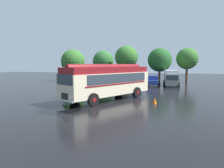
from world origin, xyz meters
TOP-DOWN VIEW (x-y plane):
  - ground_plane at (0.00, 0.00)m, footprint 120.00×120.00m
  - vintage_bus at (0.75, -0.28)m, footprint 7.23×9.93m
  - car_near_left at (-3.77, 13.87)m, footprint 2.32×4.37m
  - car_mid_left at (-0.88, 13.32)m, footprint 2.33×4.37m
  - car_mid_right at (2.04, 13.22)m, footprint 2.36×4.38m
  - car_far_right at (4.67, 13.31)m, footprint 2.06×4.25m
  - box_van at (7.47, 14.52)m, footprint 2.33×5.77m
  - tree_far_left at (-11.14, 17.88)m, footprint 4.71×4.71m
  - tree_left_of_centre at (-5.34, 19.70)m, footprint 4.25×4.25m
  - tree_centre at (-0.36, 17.80)m, footprint 4.28×4.28m
  - tree_right_of_centre at (5.71, 18.37)m, footprint 4.31×4.31m
  - tree_far_right at (10.40, 19.39)m, footprint 3.85×3.85m
  - traffic_cone at (5.26, -1.34)m, footprint 0.36×0.36m
  - puddle_patch at (-1.74, -5.44)m, footprint 3.24×3.24m

SIDE VIEW (x-z plane):
  - ground_plane at x=0.00m, z-range 0.00..0.00m
  - puddle_patch at x=-1.74m, z-range 0.00..0.01m
  - traffic_cone at x=5.26m, z-range 0.00..0.55m
  - car_near_left at x=-3.77m, z-range 0.02..1.68m
  - car_mid_left at x=-0.88m, z-range 0.02..1.68m
  - car_mid_right at x=2.04m, z-range 0.02..1.68m
  - car_far_right at x=4.67m, z-range 0.02..1.68m
  - box_van at x=7.47m, z-range 0.11..2.61m
  - vintage_bus at x=0.75m, z-range 0.15..3.64m
  - tree_far_left at x=-11.14m, z-range 0.79..7.22m
  - tree_left_of_centre at x=-5.34m, z-range 1.00..7.20m
  - tree_right_of_centre at x=5.71m, z-range 1.05..7.47m
  - tree_far_right at x=10.40m, z-range 1.33..7.74m
  - tree_centre at x=-0.36m, z-range 1.33..8.25m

